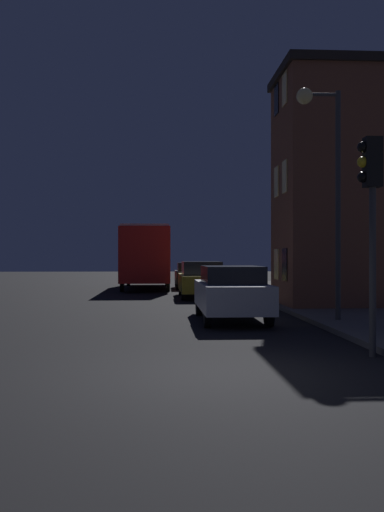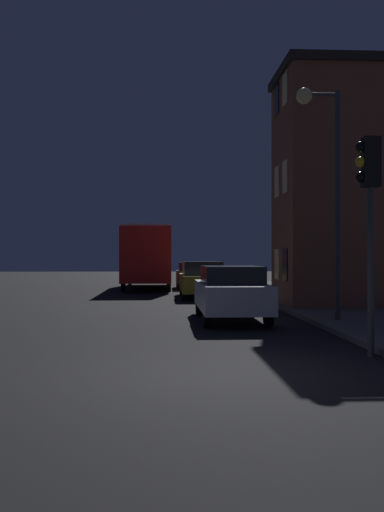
# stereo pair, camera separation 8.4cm
# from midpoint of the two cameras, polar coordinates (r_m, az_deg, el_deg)

# --- Properties ---
(ground_plane) EXTENTS (120.00, 120.00, 0.00)m
(ground_plane) POSITION_cam_midpoint_polar(r_m,az_deg,el_deg) (8.93, 0.94, -11.68)
(ground_plane) COLOR black
(brick_building) EXTENTS (4.16, 3.84, 8.29)m
(brick_building) POSITION_cam_midpoint_polar(r_m,az_deg,el_deg) (20.93, 14.05, 6.78)
(brick_building) COLOR brown
(brick_building) RESTS_ON sidewalk
(streetlamp) EXTENTS (1.19, 0.43, 6.13)m
(streetlamp) POSITION_cam_midpoint_polar(r_m,az_deg,el_deg) (15.67, 12.96, 9.41)
(streetlamp) COLOR #38383A
(streetlamp) RESTS_ON sidewalk
(traffic_light) EXTENTS (0.43, 0.24, 3.95)m
(traffic_light) POSITION_cam_midpoint_polar(r_m,az_deg,el_deg) (10.75, 17.23, 5.52)
(traffic_light) COLOR #38383A
(traffic_light) RESTS_ON ground
(bus) EXTENTS (2.55, 9.27, 3.42)m
(bus) POSITION_cam_midpoint_polar(r_m,az_deg,el_deg) (32.33, -4.65, 0.37)
(bus) COLOR red
(bus) RESTS_ON ground
(car_near_lane) EXTENTS (1.76, 4.63, 1.54)m
(car_near_lane) POSITION_cam_midpoint_polar(r_m,az_deg,el_deg) (16.00, 3.77, -3.58)
(car_near_lane) COLOR #B7BABF
(car_near_lane) RESTS_ON ground
(car_mid_lane) EXTENTS (1.85, 4.77, 1.59)m
(car_mid_lane) POSITION_cam_midpoint_polar(r_m,az_deg,el_deg) (25.03, 0.81, -2.33)
(car_mid_lane) COLOR olive
(car_mid_lane) RESTS_ON ground
(car_far_lane) EXTENTS (1.79, 3.83, 1.47)m
(car_far_lane) POSITION_cam_midpoint_polar(r_m,az_deg,el_deg) (32.09, -0.13, -1.89)
(car_far_lane) COLOR black
(car_far_lane) RESTS_ON ground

